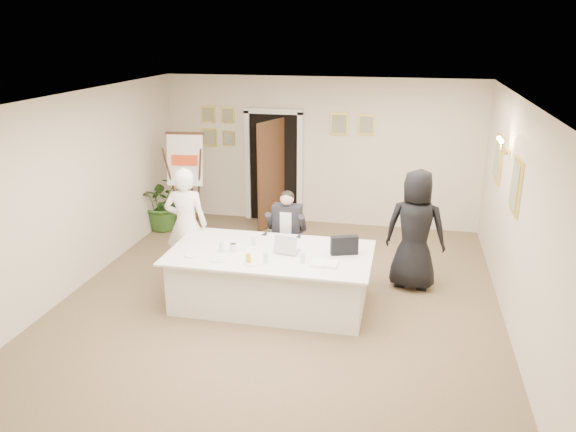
% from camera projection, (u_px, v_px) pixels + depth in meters
% --- Properties ---
extents(floor, '(7.00, 7.00, 0.00)m').
position_uv_depth(floor, '(279.00, 302.00, 7.84)').
color(floor, brown).
rests_on(floor, ground).
extents(ceiling, '(6.00, 7.00, 0.02)m').
position_uv_depth(ceiling, '(278.00, 99.00, 6.95)').
color(ceiling, white).
rests_on(ceiling, wall_back).
extents(wall_back, '(6.00, 0.10, 2.80)m').
position_uv_depth(wall_back, '(320.00, 152.00, 10.64)').
color(wall_back, beige).
rests_on(wall_back, floor).
extents(wall_front, '(6.00, 0.10, 2.80)m').
position_uv_depth(wall_front, '(173.00, 346.00, 4.15)').
color(wall_front, beige).
rests_on(wall_front, floor).
extents(wall_left, '(0.10, 7.00, 2.80)m').
position_uv_depth(wall_left, '(74.00, 193.00, 7.99)').
color(wall_left, beige).
rests_on(wall_left, floor).
extents(wall_right, '(0.10, 7.00, 2.80)m').
position_uv_depth(wall_right, '(520.00, 222.00, 6.80)').
color(wall_right, beige).
rests_on(wall_right, floor).
extents(doorway, '(1.14, 0.86, 2.20)m').
position_uv_depth(doorway, '(273.00, 170.00, 10.76)').
color(doorway, black).
rests_on(doorway, floor).
extents(pictures_back_wall, '(3.40, 0.06, 0.80)m').
position_uv_depth(pictures_back_wall, '(279.00, 127.00, 10.63)').
color(pictures_back_wall, '#E6CF4E').
rests_on(pictures_back_wall, wall_back).
extents(pictures_right_wall, '(0.06, 2.20, 0.80)m').
position_uv_depth(pictures_right_wall, '(506.00, 171.00, 7.81)').
color(pictures_right_wall, '#E6CF4E').
rests_on(pictures_right_wall, wall_right).
extents(wall_sconce, '(0.20, 0.30, 0.24)m').
position_uv_depth(wall_sconce, '(503.00, 146.00, 7.71)').
color(wall_sconce, gold).
rests_on(wall_sconce, wall_right).
extents(conference_table, '(2.73, 1.45, 0.78)m').
position_uv_depth(conference_table, '(271.00, 278.00, 7.68)').
color(conference_table, white).
rests_on(conference_table, floor).
extents(seated_man, '(0.67, 0.70, 1.36)m').
position_uv_depth(seated_man, '(287.00, 234.00, 8.50)').
color(seated_man, black).
rests_on(seated_man, floor).
extents(flip_chart, '(0.66, 0.44, 1.86)m').
position_uv_depth(flip_chart, '(188.00, 188.00, 10.24)').
color(flip_chart, '#372311').
rests_on(flip_chart, floor).
extents(standing_man, '(0.69, 0.50, 1.73)m').
position_uv_depth(standing_man, '(186.00, 224.00, 8.34)').
color(standing_man, white).
rests_on(standing_man, floor).
extents(standing_woman, '(0.93, 0.67, 1.77)m').
position_uv_depth(standing_woman, '(415.00, 230.00, 8.04)').
color(standing_woman, black).
rests_on(standing_woman, floor).
extents(potted_palm, '(1.27, 1.24, 1.07)m').
position_uv_depth(potted_palm, '(164.00, 202.00, 10.55)').
color(potted_palm, '#29511B').
rests_on(potted_palm, floor).
extents(laptop, '(0.38, 0.40, 0.28)m').
position_uv_depth(laptop, '(287.00, 242.00, 7.52)').
color(laptop, '#B7BABC').
rests_on(laptop, conference_table).
extents(laptop_bag, '(0.38, 0.22, 0.25)m').
position_uv_depth(laptop_bag, '(344.00, 245.00, 7.43)').
color(laptop_bag, black).
rests_on(laptop_bag, conference_table).
extents(paper_stack, '(0.33, 0.23, 0.03)m').
position_uv_depth(paper_stack, '(325.00, 264.00, 7.13)').
color(paper_stack, white).
rests_on(paper_stack, conference_table).
extents(plate_left, '(0.27, 0.27, 0.01)m').
position_uv_depth(plate_left, '(193.00, 254.00, 7.44)').
color(plate_left, white).
rests_on(plate_left, conference_table).
extents(plate_mid, '(0.25, 0.25, 0.01)m').
position_uv_depth(plate_mid, '(218.00, 260.00, 7.28)').
color(plate_mid, white).
rests_on(plate_mid, conference_table).
extents(plate_near, '(0.25, 0.25, 0.01)m').
position_uv_depth(plate_near, '(251.00, 263.00, 7.16)').
color(plate_near, white).
rests_on(plate_near, conference_table).
extents(glass_a, '(0.08, 0.08, 0.14)m').
position_uv_depth(glass_a, '(221.00, 247.00, 7.52)').
color(glass_a, silver).
rests_on(glass_a, conference_table).
extents(glass_b, '(0.07, 0.07, 0.14)m').
position_uv_depth(glass_b, '(266.00, 258.00, 7.18)').
color(glass_b, silver).
rests_on(glass_b, conference_table).
extents(glass_c, '(0.06, 0.06, 0.14)m').
position_uv_depth(glass_c, '(303.00, 258.00, 7.17)').
color(glass_c, silver).
rests_on(glass_c, conference_table).
extents(glass_d, '(0.07, 0.07, 0.14)m').
position_uv_depth(glass_d, '(253.00, 241.00, 7.75)').
color(glass_d, silver).
rests_on(glass_d, conference_table).
extents(oj_glass, '(0.08, 0.08, 0.13)m').
position_uv_depth(oj_glass, '(248.00, 259.00, 7.16)').
color(oj_glass, gold).
rests_on(oj_glass, conference_table).
extents(steel_jug, '(0.10, 0.10, 0.11)m').
position_uv_depth(steel_jug, '(233.00, 248.00, 7.55)').
color(steel_jug, silver).
rests_on(steel_jug, conference_table).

